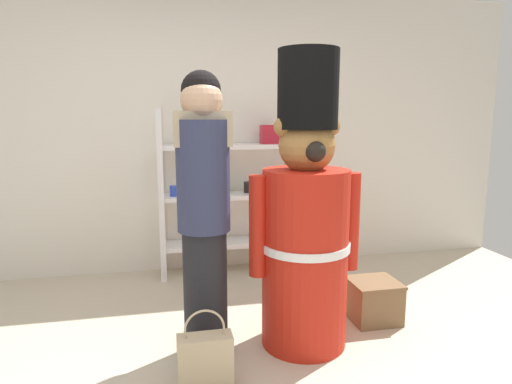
% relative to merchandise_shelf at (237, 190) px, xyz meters
% --- Properties ---
extents(back_wall, '(6.40, 0.12, 2.60)m').
position_rel_merchandise_shelf_xyz_m(back_wall, '(-0.39, 0.22, 0.53)').
color(back_wall, silver).
rests_on(back_wall, ground_plane).
extents(merchandise_shelf, '(1.42, 0.35, 1.51)m').
position_rel_merchandise_shelf_xyz_m(merchandise_shelf, '(0.00, 0.00, 0.00)').
color(merchandise_shelf, white).
rests_on(merchandise_shelf, ground_plane).
extents(teddy_bear_guard, '(0.71, 0.56, 1.83)m').
position_rel_merchandise_shelf_xyz_m(teddy_bear_guard, '(0.18, -1.44, 0.01)').
color(teddy_bear_guard, red).
rests_on(teddy_bear_guard, ground_plane).
extents(person_shopper, '(0.33, 0.31, 1.70)m').
position_rel_merchandise_shelf_xyz_m(person_shopper, '(-0.44, -1.44, 0.15)').
color(person_shopper, black).
rests_on(person_shopper, ground_plane).
extents(shopping_bag, '(0.30, 0.12, 0.44)m').
position_rel_merchandise_shelf_xyz_m(shopping_bag, '(-0.48, -1.78, -0.62)').
color(shopping_bag, '#C1AD89').
rests_on(shopping_bag, ground_plane).
extents(display_crate, '(0.34, 0.32, 0.29)m').
position_rel_merchandise_shelf_xyz_m(display_crate, '(0.77, -1.24, -0.63)').
color(display_crate, brown).
rests_on(display_crate, ground_plane).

